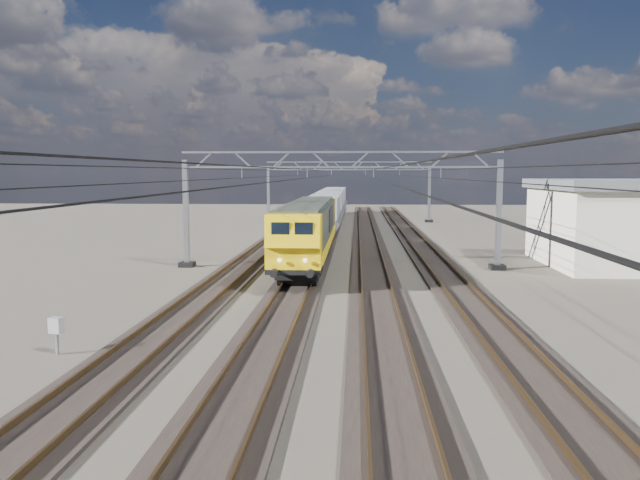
# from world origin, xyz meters

# --- Properties ---
(ground) EXTENTS (160.00, 160.00, 0.00)m
(ground) POSITION_xyz_m (0.00, 0.00, 0.00)
(ground) COLOR black
(ground) RESTS_ON ground
(track_outer_west) EXTENTS (2.60, 140.00, 0.30)m
(track_outer_west) POSITION_xyz_m (-6.00, 0.00, 0.07)
(track_outer_west) COLOR black
(track_outer_west) RESTS_ON ground
(track_loco) EXTENTS (2.60, 140.00, 0.30)m
(track_loco) POSITION_xyz_m (-2.00, 0.00, 0.07)
(track_loco) COLOR black
(track_loco) RESTS_ON ground
(track_inner_east) EXTENTS (2.60, 140.00, 0.30)m
(track_inner_east) POSITION_xyz_m (2.00, 0.00, 0.07)
(track_inner_east) COLOR black
(track_inner_east) RESTS_ON ground
(track_outer_east) EXTENTS (2.60, 140.00, 0.30)m
(track_outer_east) POSITION_xyz_m (6.00, 0.00, 0.07)
(track_outer_east) COLOR black
(track_outer_east) RESTS_ON ground
(catenary_gantry_mid) EXTENTS (19.90, 0.90, 7.11)m
(catenary_gantry_mid) POSITION_xyz_m (0.00, 4.00, 3.91)
(catenary_gantry_mid) COLOR #8E939B
(catenary_gantry_mid) RESTS_ON ground
(catenary_gantry_far) EXTENTS (19.90, 0.90, 7.11)m
(catenary_gantry_far) POSITION_xyz_m (0.00, 40.00, 3.91)
(catenary_gantry_far) COLOR #8E939B
(catenary_gantry_far) RESTS_ON ground
(overhead_wires) EXTENTS (12.03, 140.00, 0.53)m
(overhead_wires) POSITION_xyz_m (0.00, 8.00, 5.75)
(overhead_wires) COLOR black
(overhead_wires) RESTS_ON ground
(locomotive) EXTENTS (2.76, 21.10, 3.62)m
(locomotive) POSITION_xyz_m (-2.00, 5.15, 2.33)
(locomotive) COLOR black
(locomotive) RESTS_ON ground
(hopper_wagon_lead) EXTENTS (3.38, 13.00, 3.25)m
(hopper_wagon_lead) POSITION_xyz_m (-2.00, 22.84, 2.23)
(hopper_wagon_lead) COLOR black
(hopper_wagon_lead) RESTS_ON ground
(hopper_wagon_mid) EXTENTS (3.38, 13.00, 3.25)m
(hopper_wagon_mid) POSITION_xyz_m (-2.00, 37.04, 2.23)
(hopper_wagon_mid) COLOR black
(hopper_wagon_mid) RESTS_ON ground
(hopper_wagon_third) EXTENTS (3.38, 13.00, 3.25)m
(hopper_wagon_third) POSITION_xyz_m (-2.00, 51.24, 2.23)
(hopper_wagon_third) COLOR black
(hopper_wagon_third) RESTS_ON ground
(trackside_cabinet) EXTENTS (0.46, 0.38, 1.22)m
(trackside_cabinet) POSITION_xyz_m (-8.60, -14.75, 0.92)
(trackside_cabinet) COLOR #8E939B
(trackside_cabinet) RESTS_ON ground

